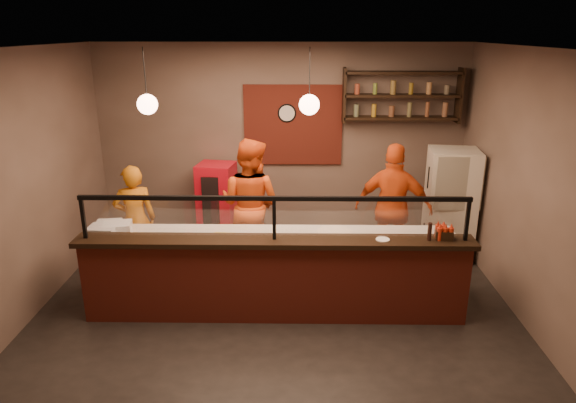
{
  "coord_description": "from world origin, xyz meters",
  "views": [
    {
      "loc": [
        0.24,
        -5.84,
        3.39
      ],
      "look_at": [
        0.15,
        0.3,
        1.32
      ],
      "focal_mm": 32.0,
      "sensor_mm": 36.0,
      "label": 1
    }
  ],
  "objects_px": {
    "condiment_caddy": "(444,234)",
    "red_cooler": "(217,203)",
    "pepper_mill": "(430,232)",
    "wall_clock": "(287,113)",
    "cook_left": "(135,220)",
    "pizza_dough": "(334,232)",
    "cook_mid": "(250,204)",
    "cook_right": "(393,208)",
    "fridge": "(450,205)"
  },
  "relations": [
    {
      "from": "condiment_caddy",
      "to": "red_cooler",
      "type": "bearing_deg",
      "value": 141.44
    },
    {
      "from": "condiment_caddy",
      "to": "pepper_mill",
      "type": "relative_size",
      "value": 0.92
    },
    {
      "from": "wall_clock",
      "to": "cook_left",
      "type": "distance_m",
      "value": 2.91
    },
    {
      "from": "cook_left",
      "to": "pizza_dough",
      "type": "relative_size",
      "value": 3.56
    },
    {
      "from": "cook_mid",
      "to": "pizza_dough",
      "type": "height_order",
      "value": "cook_mid"
    },
    {
      "from": "cook_mid",
      "to": "cook_right",
      "type": "xyz_separation_m",
      "value": [
        2.07,
        -0.04,
        -0.03
      ]
    },
    {
      "from": "cook_left",
      "to": "wall_clock",
      "type": "bearing_deg",
      "value": -163.07
    },
    {
      "from": "fridge",
      "to": "red_cooler",
      "type": "xyz_separation_m",
      "value": [
        -3.65,
        0.57,
        -0.19
      ]
    },
    {
      "from": "pepper_mill",
      "to": "cook_right",
      "type": "bearing_deg",
      "value": 95.56
    },
    {
      "from": "wall_clock",
      "to": "pepper_mill",
      "type": "height_order",
      "value": "wall_clock"
    },
    {
      "from": "condiment_caddy",
      "to": "cook_mid",
      "type": "bearing_deg",
      "value": 148.69
    },
    {
      "from": "red_cooler",
      "to": "pepper_mill",
      "type": "bearing_deg",
      "value": -31.73
    },
    {
      "from": "red_cooler",
      "to": "pepper_mill",
      "type": "height_order",
      "value": "red_cooler"
    },
    {
      "from": "red_cooler",
      "to": "pizza_dough",
      "type": "xyz_separation_m",
      "value": [
        1.8,
        -1.83,
        0.24
      ]
    },
    {
      "from": "cook_right",
      "to": "red_cooler",
      "type": "height_order",
      "value": "cook_right"
    },
    {
      "from": "red_cooler",
      "to": "condiment_caddy",
      "type": "bearing_deg",
      "value": -29.42
    },
    {
      "from": "fridge",
      "to": "pepper_mill",
      "type": "xyz_separation_m",
      "value": [
        -0.8,
        -1.89,
        0.32
      ]
    },
    {
      "from": "cook_right",
      "to": "condiment_caddy",
      "type": "distance_m",
      "value": 1.46
    },
    {
      "from": "cook_mid",
      "to": "condiment_caddy",
      "type": "distance_m",
      "value": 2.81
    },
    {
      "from": "cook_mid",
      "to": "cook_right",
      "type": "height_order",
      "value": "cook_mid"
    },
    {
      "from": "wall_clock",
      "to": "fridge",
      "type": "height_order",
      "value": "wall_clock"
    },
    {
      "from": "cook_right",
      "to": "condiment_caddy",
      "type": "height_order",
      "value": "cook_right"
    },
    {
      "from": "cook_left",
      "to": "cook_right",
      "type": "bearing_deg",
      "value": 165.07
    },
    {
      "from": "pizza_dough",
      "to": "cook_left",
      "type": "bearing_deg",
      "value": 166.47
    },
    {
      "from": "red_cooler",
      "to": "pizza_dough",
      "type": "distance_m",
      "value": 2.57
    },
    {
      "from": "cook_left",
      "to": "fridge",
      "type": "relative_size",
      "value": 0.94
    },
    {
      "from": "red_cooler",
      "to": "pizza_dough",
      "type": "relative_size",
      "value": 2.95
    },
    {
      "from": "cook_left",
      "to": "fridge",
      "type": "xyz_separation_m",
      "value": [
        4.65,
        0.59,
        0.05
      ]
    },
    {
      "from": "fridge",
      "to": "condiment_caddy",
      "type": "bearing_deg",
      "value": -102.21
    },
    {
      "from": "fridge",
      "to": "pizza_dough",
      "type": "xyz_separation_m",
      "value": [
        -1.85,
        -1.26,
        0.05
      ]
    },
    {
      "from": "condiment_caddy",
      "to": "cook_right",
      "type": "bearing_deg",
      "value": 102.95
    },
    {
      "from": "cook_left",
      "to": "pepper_mill",
      "type": "distance_m",
      "value": 4.08
    },
    {
      "from": "wall_clock",
      "to": "red_cooler",
      "type": "distance_m",
      "value": 1.86
    },
    {
      "from": "wall_clock",
      "to": "red_cooler",
      "type": "bearing_deg",
      "value": -164.86
    },
    {
      "from": "red_cooler",
      "to": "pepper_mill",
      "type": "distance_m",
      "value": 3.79
    },
    {
      "from": "fridge",
      "to": "pizza_dough",
      "type": "height_order",
      "value": "fridge"
    },
    {
      "from": "wall_clock",
      "to": "cook_mid",
      "type": "relative_size",
      "value": 0.15
    },
    {
      "from": "pizza_dough",
      "to": "wall_clock",
      "type": "bearing_deg",
      "value": 106.91
    },
    {
      "from": "fridge",
      "to": "cook_right",
      "type": "bearing_deg",
      "value": -149.1
    },
    {
      "from": "wall_clock",
      "to": "pepper_mill",
      "type": "xyz_separation_m",
      "value": [
        1.7,
        -2.77,
        -0.93
      ]
    },
    {
      "from": "pizza_dough",
      "to": "condiment_caddy",
      "type": "xyz_separation_m",
      "value": [
        1.23,
        -0.58,
        0.21
      ]
    },
    {
      "from": "cook_right",
      "to": "pizza_dough",
      "type": "bearing_deg",
      "value": 58.79
    },
    {
      "from": "wall_clock",
      "to": "cook_mid",
      "type": "bearing_deg",
      "value": -112.07
    },
    {
      "from": "cook_left",
      "to": "pizza_dough",
      "type": "bearing_deg",
      "value": 149.15
    },
    {
      "from": "wall_clock",
      "to": "fridge",
      "type": "xyz_separation_m",
      "value": [
        2.5,
        -0.88,
        -1.25
      ]
    },
    {
      "from": "cook_mid",
      "to": "cook_right",
      "type": "distance_m",
      "value": 2.07
    },
    {
      "from": "pizza_dough",
      "to": "cook_mid",
      "type": "bearing_deg",
      "value": 143.15
    },
    {
      "from": "pepper_mill",
      "to": "cook_left",
      "type": "bearing_deg",
      "value": 161.24
    },
    {
      "from": "cook_right",
      "to": "cook_mid",
      "type": "bearing_deg",
      "value": 15.15
    },
    {
      "from": "fridge",
      "to": "condiment_caddy",
      "type": "height_order",
      "value": "fridge"
    }
  ]
}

